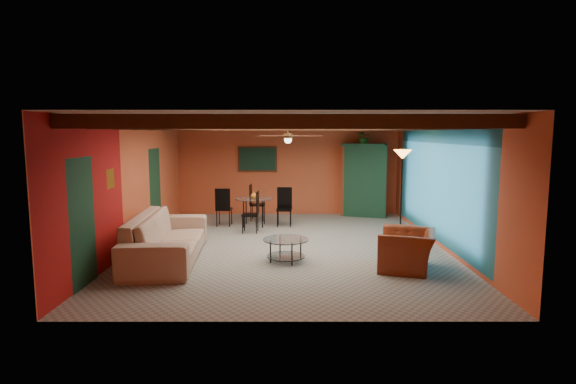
{
  "coord_description": "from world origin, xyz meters",
  "views": [
    {
      "loc": [
        -0.01,
        -9.7,
        2.43
      ],
      "look_at": [
        0.0,
        0.2,
        1.15
      ],
      "focal_mm": 28.8,
      "sensor_mm": 36.0,
      "label": 1
    }
  ],
  "objects_px": {
    "potted_plant": "(364,137)",
    "vase": "(254,184)",
    "floor_lamp": "(401,193)",
    "armchair": "(407,250)",
    "coffee_table": "(286,250)",
    "armoire": "(363,181)",
    "dining_table": "(254,207)",
    "sofa": "(167,237)"
  },
  "relations": [
    {
      "from": "sofa",
      "to": "armchair",
      "type": "relative_size",
      "value": 2.79
    },
    {
      "from": "dining_table",
      "to": "armchair",
      "type": "bearing_deg",
      "value": -52.02
    },
    {
      "from": "dining_table",
      "to": "coffee_table",
      "type": "bearing_deg",
      "value": -75.88
    },
    {
      "from": "floor_lamp",
      "to": "vase",
      "type": "relative_size",
      "value": 11.47
    },
    {
      "from": "sofa",
      "to": "armoire",
      "type": "distance_m",
      "value": 6.58
    },
    {
      "from": "vase",
      "to": "armchair",
      "type": "bearing_deg",
      "value": -52.02
    },
    {
      "from": "armoire",
      "to": "potted_plant",
      "type": "xyz_separation_m",
      "value": [
        0.0,
        0.0,
        1.28
      ]
    },
    {
      "from": "armchair",
      "to": "coffee_table",
      "type": "height_order",
      "value": "armchair"
    },
    {
      "from": "floor_lamp",
      "to": "vase",
      "type": "bearing_deg",
      "value": 161.22
    },
    {
      "from": "coffee_table",
      "to": "dining_table",
      "type": "height_order",
      "value": "dining_table"
    },
    {
      "from": "potted_plant",
      "to": "armoire",
      "type": "bearing_deg",
      "value": 0.0
    },
    {
      "from": "armoire",
      "to": "vase",
      "type": "height_order",
      "value": "armoire"
    },
    {
      "from": "dining_table",
      "to": "potted_plant",
      "type": "xyz_separation_m",
      "value": [
        3.08,
        1.52,
        1.8
      ]
    },
    {
      "from": "floor_lamp",
      "to": "potted_plant",
      "type": "xyz_separation_m",
      "value": [
        -0.45,
        2.73,
        1.29
      ]
    },
    {
      "from": "vase",
      "to": "potted_plant",
      "type": "bearing_deg",
      "value": 26.3
    },
    {
      "from": "sofa",
      "to": "potted_plant",
      "type": "distance_m",
      "value": 6.81
    },
    {
      "from": "vase",
      "to": "floor_lamp",
      "type": "bearing_deg",
      "value": -18.78
    },
    {
      "from": "armoire",
      "to": "floor_lamp",
      "type": "height_order",
      "value": "armoire"
    },
    {
      "from": "vase",
      "to": "dining_table",
      "type": "bearing_deg",
      "value": 180.0
    },
    {
      "from": "floor_lamp",
      "to": "vase",
      "type": "xyz_separation_m",
      "value": [
        -3.53,
        1.2,
        0.08
      ]
    },
    {
      "from": "armchair",
      "to": "armoire",
      "type": "xyz_separation_m",
      "value": [
        0.08,
        5.38,
        0.68
      ]
    },
    {
      "from": "sofa",
      "to": "floor_lamp",
      "type": "bearing_deg",
      "value": -71.55
    },
    {
      "from": "armchair",
      "to": "armoire",
      "type": "height_order",
      "value": "armoire"
    },
    {
      "from": "coffee_table",
      "to": "potted_plant",
      "type": "distance_m",
      "value": 5.76
    },
    {
      "from": "potted_plant",
      "to": "armchair",
      "type": "bearing_deg",
      "value": -90.8
    },
    {
      "from": "floor_lamp",
      "to": "armchair",
      "type": "bearing_deg",
      "value": -101.21
    },
    {
      "from": "coffee_table",
      "to": "floor_lamp",
      "type": "height_order",
      "value": "floor_lamp"
    },
    {
      "from": "vase",
      "to": "armoire",
      "type": "bearing_deg",
      "value": 26.3
    },
    {
      "from": "armchair",
      "to": "dining_table",
      "type": "distance_m",
      "value": 4.89
    },
    {
      "from": "armoire",
      "to": "armchair",
      "type": "bearing_deg",
      "value": -73.04
    },
    {
      "from": "coffee_table",
      "to": "armchair",
      "type": "bearing_deg",
      "value": -13.14
    },
    {
      "from": "sofa",
      "to": "vase",
      "type": "height_order",
      "value": "vase"
    },
    {
      "from": "armchair",
      "to": "coffee_table",
      "type": "distance_m",
      "value": 2.23
    },
    {
      "from": "armoire",
      "to": "coffee_table",
      "type": "bearing_deg",
      "value": -96.94
    },
    {
      "from": "coffee_table",
      "to": "armoire",
      "type": "distance_m",
      "value": 5.42
    },
    {
      "from": "sofa",
      "to": "armchair",
      "type": "bearing_deg",
      "value": -101.79
    },
    {
      "from": "floor_lamp",
      "to": "vase",
      "type": "distance_m",
      "value": 3.73
    },
    {
      "from": "dining_table",
      "to": "potted_plant",
      "type": "height_order",
      "value": "potted_plant"
    },
    {
      "from": "potted_plant",
      "to": "vase",
      "type": "bearing_deg",
      "value": -153.7
    },
    {
      "from": "sofa",
      "to": "dining_table",
      "type": "height_order",
      "value": "dining_table"
    },
    {
      "from": "coffee_table",
      "to": "vase",
      "type": "distance_m",
      "value": 3.56
    },
    {
      "from": "armchair",
      "to": "vase",
      "type": "bearing_deg",
      "value": -124.88
    }
  ]
}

